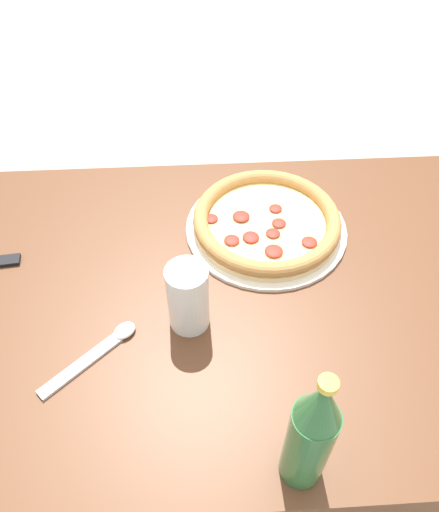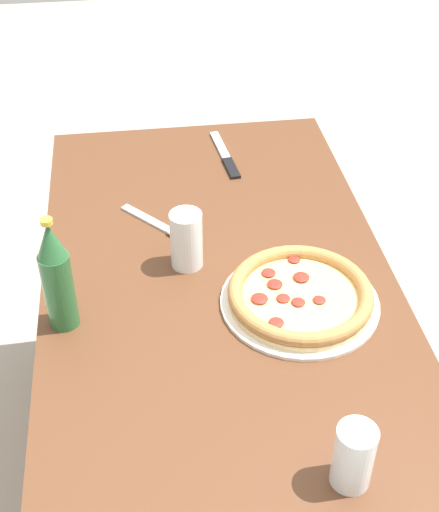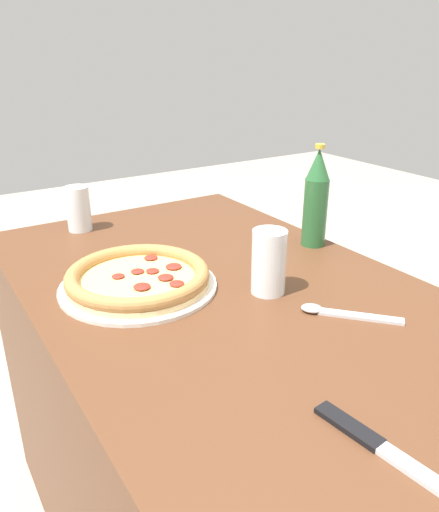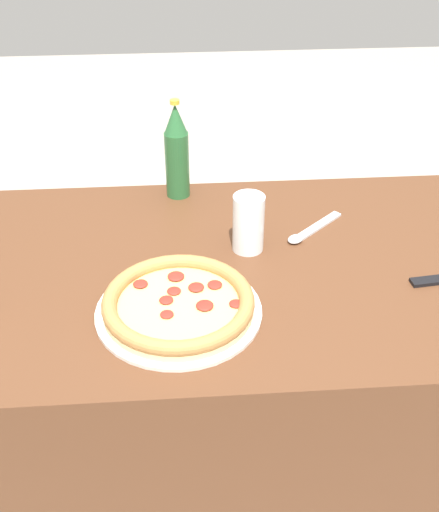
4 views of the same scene
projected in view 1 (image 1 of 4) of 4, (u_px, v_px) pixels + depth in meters
The scene contains 6 objects.
ground_plane at pixel (211, 453), 1.47m from camera, with size 8.00×8.00×0.00m, color #A89E8E.
table at pixel (209, 392), 1.18m from camera, with size 1.27×0.74×0.78m.
pizza_veggie at pixel (266, 222), 0.98m from camera, with size 0.32×0.32×0.04m.
glass_orange_juice at pixel (188, 300), 0.81m from camera, with size 0.07×0.07×0.13m.
beer_bottle at pixel (311, 434), 0.60m from camera, with size 0.06×0.06×0.25m.
spoon at pixel (102, 348), 0.81m from camera, with size 0.15×0.14×0.01m.
Camera 1 is at (0.01, 0.55, 1.48)m, focal length 35.00 mm.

